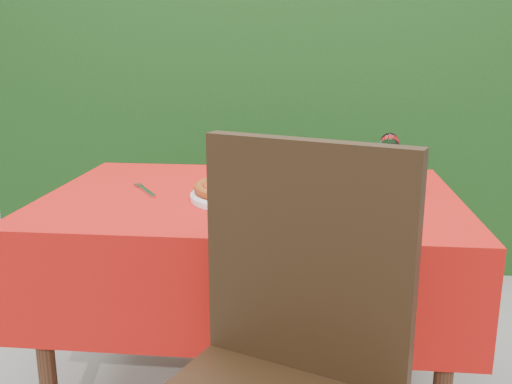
# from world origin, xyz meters

# --- Properties ---
(hedge) EXTENTS (3.20, 0.55, 1.78)m
(hedge) POSITION_xyz_m (0.00, 1.55, 0.92)
(hedge) COLOR black
(hedge) RESTS_ON ground
(dining_table) EXTENTS (1.26, 0.86, 0.75)m
(dining_table) POSITION_xyz_m (0.00, 0.00, 0.60)
(dining_table) COLOR #472817
(dining_table) RESTS_ON ground
(chair_near) EXTENTS (0.59, 0.59, 1.01)m
(chair_near) POSITION_xyz_m (0.14, -0.68, 0.58)
(chair_near) COLOR black
(chair_near) RESTS_ON ground
(chair_far) EXTENTS (0.44, 0.44, 0.80)m
(chair_far) POSITION_xyz_m (0.13, 0.63, 0.46)
(chair_far) COLOR black
(chair_far) RESTS_ON ground
(pizza_plate) EXTENTS (0.31, 0.31, 0.06)m
(pizza_plate) POSITION_xyz_m (-0.02, -0.06, 0.77)
(pizza_plate) COLOR white
(pizza_plate) RESTS_ON dining_table
(pasta_plate) EXTENTS (0.25, 0.25, 0.07)m
(pasta_plate) POSITION_xyz_m (-0.02, 0.33, 0.77)
(pasta_plate) COLOR silver
(pasta_plate) RESTS_ON dining_table
(water_glass) EXTENTS (0.08, 0.08, 0.11)m
(water_glass) POSITION_xyz_m (0.45, 0.10, 0.80)
(water_glass) COLOR silver
(water_glass) RESTS_ON dining_table
(wine_glass) EXTENTS (0.07, 0.07, 0.17)m
(wine_glass) POSITION_xyz_m (0.44, 0.19, 0.87)
(wine_glass) COLOR silver
(wine_glass) RESTS_ON dining_table
(fork) EXTENTS (0.14, 0.19, 0.01)m
(fork) POSITION_xyz_m (-0.33, -0.01, 0.75)
(fork) COLOR #B6B5BD
(fork) RESTS_ON dining_table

